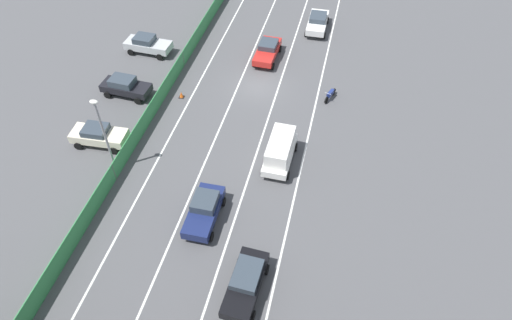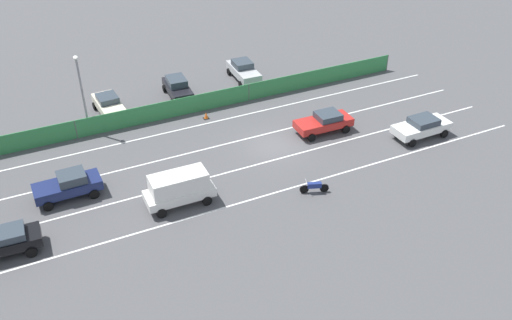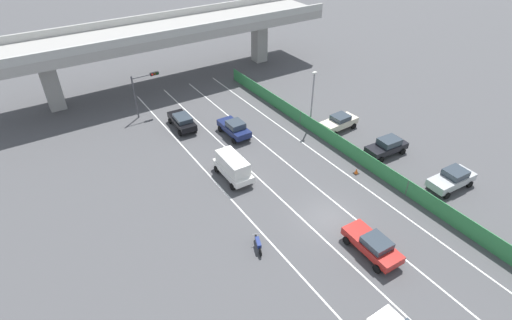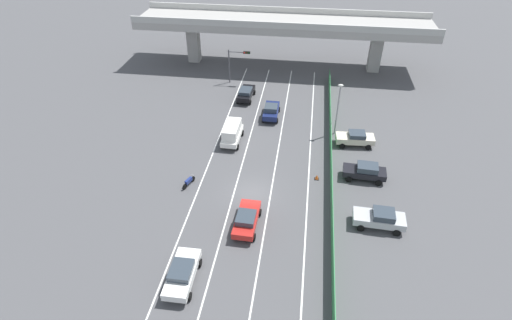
# 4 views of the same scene
# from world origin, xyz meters

# --- Properties ---
(ground_plane) EXTENTS (300.00, 300.00, 0.00)m
(ground_plane) POSITION_xyz_m (0.00, 0.00, 0.00)
(ground_plane) COLOR #4C4C4F
(lane_line_left_edge) EXTENTS (0.14, 47.59, 0.01)m
(lane_line_left_edge) POSITION_xyz_m (-5.31, 5.79, 0.00)
(lane_line_left_edge) COLOR silver
(lane_line_left_edge) RESTS_ON ground
(lane_line_mid_left) EXTENTS (0.14, 47.59, 0.01)m
(lane_line_mid_left) POSITION_xyz_m (-1.77, 5.79, 0.00)
(lane_line_mid_left) COLOR silver
(lane_line_mid_left) RESTS_ON ground
(lane_line_mid_right) EXTENTS (0.14, 47.59, 0.01)m
(lane_line_mid_right) POSITION_xyz_m (1.77, 5.79, 0.00)
(lane_line_mid_right) COLOR silver
(lane_line_mid_right) RESTS_ON ground
(lane_line_right_edge) EXTENTS (0.14, 47.59, 0.01)m
(lane_line_right_edge) POSITION_xyz_m (5.31, 5.79, 0.00)
(lane_line_right_edge) COLOR silver
(lane_line_right_edge) RESTS_ON ground
(elevated_overpass) EXTENTS (44.45, 8.18, 8.00)m
(elevated_overpass) POSITION_xyz_m (0.00, 31.59, 6.33)
(elevated_overpass) COLOR #A09E99
(elevated_overpass) RESTS_ON ground
(green_fence) EXTENTS (0.10, 43.69, 1.55)m
(green_fence) POSITION_xyz_m (7.49, 5.79, 0.77)
(green_fence) COLOR #338447
(green_fence) RESTS_ON ground
(car_sedan_navy) EXTENTS (2.02, 4.29, 1.73)m
(car_sedan_navy) POSITION_xyz_m (0.17, 14.88, 0.93)
(car_sedan_navy) COLOR navy
(car_sedan_navy) RESTS_ON ground
(car_van_white) EXTENTS (2.11, 4.45, 2.20)m
(car_van_white) POSITION_xyz_m (-3.63, 8.63, 1.24)
(car_van_white) COLOR silver
(car_van_white) RESTS_ON ground
(car_sedan_red) EXTENTS (2.13, 4.52, 1.56)m
(car_sedan_red) POSITION_xyz_m (0.17, -4.51, 0.87)
(car_sedan_red) COLOR red
(car_sedan_red) RESTS_ON ground
(car_sedan_black) EXTENTS (2.11, 4.51, 1.56)m
(car_sedan_black) POSITION_xyz_m (-3.76, 19.29, 0.89)
(car_sedan_black) COLOR black
(car_sedan_black) RESTS_ON ground
(car_sedan_white) EXTENTS (2.11, 4.56, 1.57)m
(car_sedan_white) POSITION_xyz_m (-3.70, -10.83, 0.88)
(car_sedan_white) COLOR white
(car_sedan_white) RESTS_ON ground
(motorcycle) EXTENTS (0.87, 1.86, 0.93)m
(motorcycle) POSITION_xyz_m (-6.38, 0.26, 0.46)
(motorcycle) COLOR black
(motorcycle) RESTS_ON ground
(parked_wagon_silver) EXTENTS (4.49, 2.18, 1.71)m
(parked_wagon_silver) POSITION_xyz_m (11.57, -2.83, 0.93)
(parked_wagon_silver) COLOR #B2B5B7
(parked_wagon_silver) RESTS_ON ground
(parked_sedan_dark) EXTENTS (4.32, 2.13, 1.69)m
(parked_sedan_dark) POSITION_xyz_m (10.84, 3.79, 0.93)
(parked_sedan_dark) COLOR black
(parked_sedan_dark) RESTS_ON ground
(parked_sedan_cream) EXTENTS (4.32, 2.16, 1.64)m
(parked_sedan_cream) POSITION_xyz_m (10.24, 9.90, 0.91)
(parked_sedan_cream) COLOR beige
(parked_sedan_cream) RESTS_ON ground
(traffic_light) EXTENTS (3.15, 0.42, 4.95)m
(traffic_light) POSITION_xyz_m (-5.88, 24.24, 3.53)
(traffic_light) COLOR #47474C
(traffic_light) RESTS_ON ground
(street_lamp) EXTENTS (0.60, 0.36, 6.34)m
(street_lamp) POSITION_xyz_m (8.03, 12.03, 3.91)
(street_lamp) COLOR gray
(street_lamp) RESTS_ON ground
(traffic_cone) EXTENTS (0.47, 0.47, 0.55)m
(traffic_cone) POSITION_xyz_m (6.11, 3.02, 0.26)
(traffic_cone) COLOR orange
(traffic_cone) RESTS_ON ground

